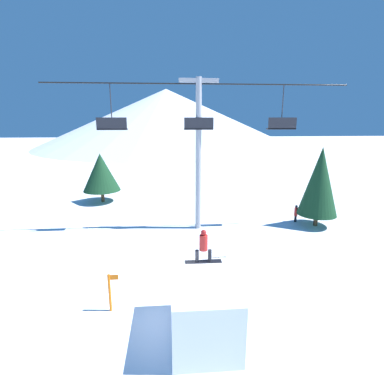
{
  "coord_description": "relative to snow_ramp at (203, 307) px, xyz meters",
  "views": [
    {
      "loc": [
        0.22,
        -9.68,
        7.17
      ],
      "look_at": [
        1.3,
        3.62,
        3.87
      ],
      "focal_mm": 28.0,
      "sensor_mm": 36.0,
      "label": 1
    }
  ],
  "objects": [
    {
      "name": "pine_tree_near",
      "position": [
        8.93,
        9.97,
        2.06
      ],
      "size": [
        2.57,
        2.57,
        5.39
      ],
      "color": "#4C3823",
      "rests_on": "ground_plane"
    },
    {
      "name": "chairlift",
      "position": [
        0.86,
        10.16,
        4.81
      ],
      "size": [
        18.58,
        0.44,
        9.58
      ],
      "color": "#9E9EA3",
      "rests_on": "ground_plane"
    },
    {
      "name": "mountain_ridge",
      "position": [
        -1.3,
        72.5,
        6.21
      ],
      "size": [
        65.97,
        65.97,
        14.5
      ],
      "color": "silver",
      "rests_on": "ground_plane"
    },
    {
      "name": "distant_skier",
      "position": [
        7.9,
        10.86,
        -0.37
      ],
      "size": [
        0.24,
        0.24,
        1.23
      ],
      "color": "black",
      "rests_on": "ground_plane"
    },
    {
      "name": "ground_plane",
      "position": [
        -1.3,
        0.99,
        -1.04
      ],
      "size": [
        220.0,
        220.0,
        0.0
      ],
      "primitive_type": "plane",
      "color": "white"
    },
    {
      "name": "pine_tree_far",
      "position": [
        -6.86,
        17.3,
        1.6
      ],
      "size": [
        3.18,
        3.18,
        4.27
      ],
      "color": "#4C3823",
      "rests_on": "ground_plane"
    },
    {
      "name": "snow_ramp",
      "position": [
        0.0,
        0.0,
        0.0
      ],
      "size": [
        2.13,
        3.21,
        2.07
      ],
      "color": "white",
      "rests_on": "ground_plane"
    },
    {
      "name": "snowboarder",
      "position": [
        0.14,
        1.22,
        1.65
      ],
      "size": [
        1.34,
        0.3,
        1.25
      ],
      "color": "black",
      "rests_on": "snow_ramp"
    },
    {
      "name": "trail_marker",
      "position": [
        -3.35,
        1.57,
        -0.22
      ],
      "size": [
        0.41,
        0.1,
        1.53
      ],
      "color": "orange",
      "rests_on": "ground_plane"
    }
  ]
}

